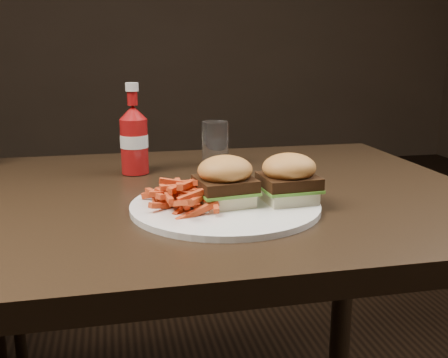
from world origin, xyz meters
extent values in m
cube|color=black|center=(0.00, 0.00, 0.73)|extent=(1.20, 0.80, 0.04)
cylinder|color=white|center=(0.09, -0.12, 0.76)|extent=(0.32, 0.32, 0.01)
cube|color=#FDECC2|center=(0.09, -0.13, 0.77)|extent=(0.09, 0.09, 0.02)
cube|color=beige|center=(0.19, -0.14, 0.77)|extent=(0.09, 0.08, 0.02)
cylinder|color=maroon|center=(-0.05, 0.17, 0.81)|extent=(0.08, 0.08, 0.12)
cylinder|color=white|center=(0.13, 0.20, 0.81)|extent=(0.07, 0.07, 0.10)
camera|label=1|loc=(-0.09, -0.95, 1.02)|focal=42.00mm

